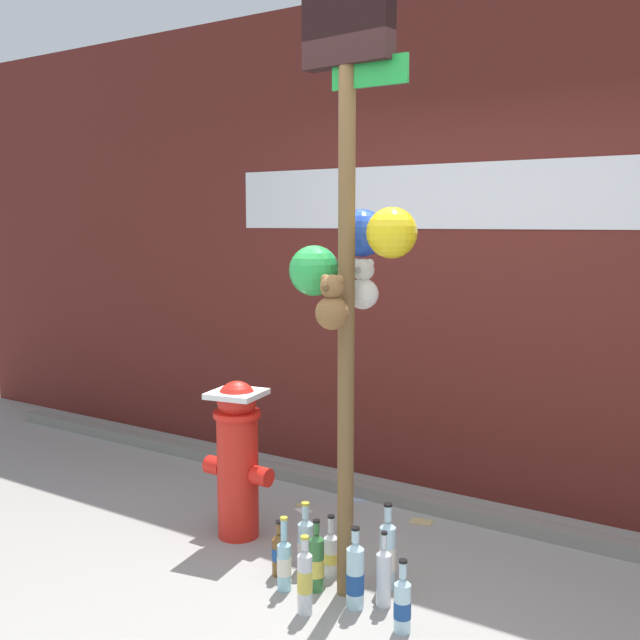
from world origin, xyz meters
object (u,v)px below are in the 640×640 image
Objects in this scene: bottle_3 at (331,553)px; bottle_4 at (387,554)px; bottle_7 at (355,575)px; bottle_9 at (305,580)px; bottle_2 at (316,562)px; bottle_8 at (384,576)px; memorial_post at (350,226)px; bottle_0 at (284,563)px; bottle_6 at (280,553)px; bottle_1 at (306,542)px; fire_hydrant at (238,456)px; bottle_5 at (402,604)px.

bottle_3 is 0.30m from bottle_4.
bottle_7 is 0.23m from bottle_9.
bottle_2 is 0.83× the size of bottle_4.
bottle_4 is at bearing 112.95° from bottle_8.
memorial_post is 7.86× the size of bottle_8.
bottle_0 is 0.16m from bottle_6.
bottle_1 is 0.15m from bottle_6.
memorial_post is at bearing 81.13° from bottle_9.
fire_hydrant reaches higher than bottle_1.
bottle_5 is 0.23m from bottle_8.
fire_hydrant is 2.82× the size of bottle_3.
bottle_1 is at bearing 63.10° from bottle_6.
memorial_post is 1.57m from bottle_8.
bottle_9 is at bearing -69.57° from bottle_2.
memorial_post reaches higher than fire_hydrant.
bottle_1 is 1.23× the size of bottle_6.
memorial_post is at bearing 35.57° from bottle_2.
bottle_1 reaches higher than bottle_6.
bottle_8 is (1.04, -0.23, -0.31)m from fire_hydrant.
bottle_5 is (0.68, -0.26, -0.01)m from bottle_1.
bottle_9 reaches higher than bottle_3.
bottle_0 is 0.49m from bottle_4.
bottle_3 is 0.38m from bottle_9.
bottle_1 is at bearing 154.12° from bottle_7.
bottle_0 is at bearing -145.80° from memorial_post.
memorial_post is 8.03× the size of bottle_1.
bottle_6 is (-0.11, 0.11, -0.02)m from bottle_0.
fire_hydrant is at bearing 147.81° from bottle_0.
bottle_9 is (0.25, -0.36, 0.02)m from bottle_1.
bottle_9 is (-0.43, -0.10, 0.03)m from bottle_5.
bottle_8 is (0.35, -0.11, 0.03)m from bottle_3.
bottle_6 is at bearing 134.34° from bottle_0.
bottle_8 reaches higher than bottle_5.
bottle_2 is 0.34m from bottle_8.
bottle_5 is at bearing -41.19° from bottle_8.
bottle_1 is at bearing -179.26° from bottle_3.
bottle_8 reaches higher than bottle_2.
bottle_3 is 0.37m from bottle_8.
fire_hydrant is (-0.83, 0.19, -1.24)m from memorial_post.
bottle_4 reaches higher than bottle_1.
bottle_3 is at bearing 66.42° from bottle_0.
bottle_6 is 0.79× the size of bottle_8.
bottle_6 is at bearing -148.72° from bottle_3.
bottle_9 reaches higher than bottle_2.
bottle_9 is (0.08, -0.21, 0.02)m from bottle_2.
bottle_1 is 0.44m from bottle_9.
bottle_7 is at bearing -48.83° from memorial_post.
bottle_9 is at bearing -98.87° from memorial_post.
fire_hydrant is at bearing 148.02° from bottle_9.
bottle_9 is at bearing -114.89° from bottle_4.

